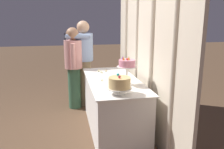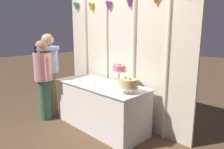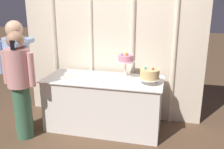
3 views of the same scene
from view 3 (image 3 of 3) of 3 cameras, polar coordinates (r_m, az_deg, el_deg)
ground_plane at (r=3.92m, az=-2.25°, el=-12.45°), size 24.00×24.00×0.00m
draped_curtain at (r=4.04m, az=-0.23°, el=7.52°), size 2.89×0.14×2.45m
cake_table at (r=3.83m, az=-1.91°, el=-6.58°), size 1.73×0.74×0.79m
cake_display_nearleft at (r=3.68m, az=3.09°, el=3.26°), size 0.27×0.27×0.39m
cake_display_nearright at (r=3.48m, az=8.45°, el=-0.01°), size 0.30×0.30×0.24m
tealight_far_left at (r=3.76m, az=-10.60°, el=-0.75°), size 0.05×0.05×0.04m
tealight_near_left at (r=3.86m, az=-9.46°, el=-0.24°), size 0.04×0.04×0.04m
tealight_near_right at (r=3.75m, az=-8.93°, el=-0.75°), size 0.05×0.05×0.03m
tealight_far_right at (r=3.52m, az=-1.84°, el=-1.71°), size 0.04×0.04×0.03m
guest_girl_blue_dress at (r=3.86m, az=-20.21°, el=0.37°), size 0.49×0.59×1.63m
guest_man_pink_jacket at (r=3.65m, az=-20.01°, el=-1.58°), size 0.49×0.34×1.51m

